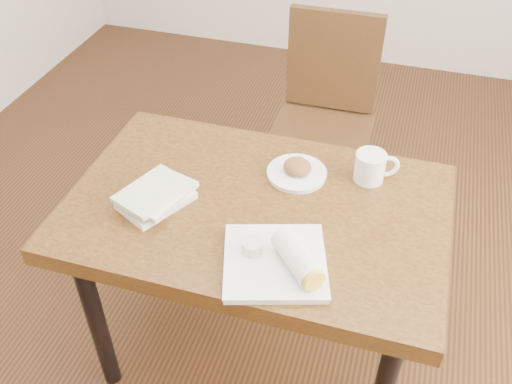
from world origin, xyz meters
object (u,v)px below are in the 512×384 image
(chair_far, at_px, (326,109))
(coffee_mug, at_px, (371,166))
(book_stack, at_px, (156,196))
(table, at_px, (256,226))
(plate_scone, at_px, (297,171))
(plate_burrito, at_px, (282,260))

(chair_far, bearing_deg, coffee_mug, -68.74)
(book_stack, bearing_deg, coffee_mug, 26.88)
(table, height_order, book_stack, book_stack)
(plate_scone, relative_size, plate_burrito, 0.56)
(coffee_mug, xyz_separation_m, book_stack, (-0.60, -0.30, -0.02))
(coffee_mug, bearing_deg, book_stack, -153.12)
(plate_scone, height_order, plate_burrito, plate_burrito)
(table, bearing_deg, plate_scone, 63.94)
(coffee_mug, bearing_deg, plate_burrito, -110.96)
(table, relative_size, plate_scone, 5.95)
(plate_scone, xyz_separation_m, coffee_mug, (0.23, 0.05, 0.03))
(chair_far, distance_m, plate_burrito, 1.16)
(plate_scone, bearing_deg, table, -116.06)
(coffee_mug, bearing_deg, table, -144.21)
(table, xyz_separation_m, chair_far, (0.04, 0.91, -0.11))
(plate_scone, distance_m, plate_burrito, 0.40)
(table, relative_size, coffee_mug, 8.19)
(book_stack, bearing_deg, plate_burrito, -18.59)
(coffee_mug, xyz_separation_m, plate_burrito, (-0.17, -0.45, -0.02))
(chair_far, height_order, coffee_mug, chair_far)
(chair_far, xyz_separation_m, plate_burrito, (0.09, -1.13, 0.23))
(table, distance_m, plate_scone, 0.22)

